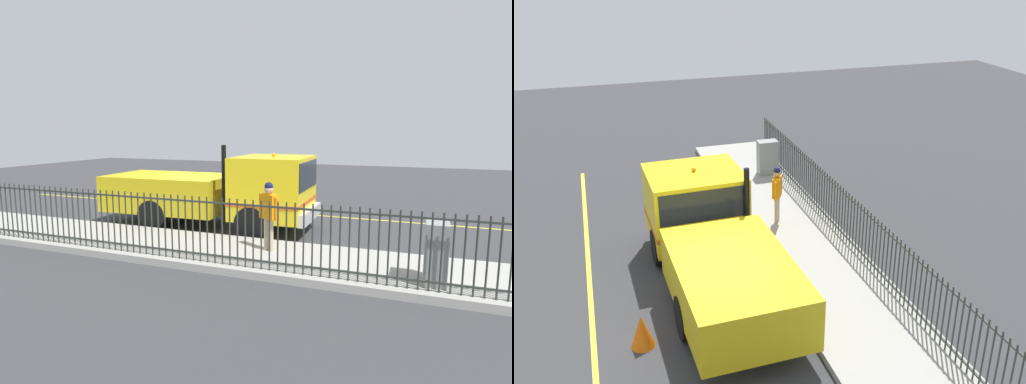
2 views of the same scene
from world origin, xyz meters
The scene contains 8 objects.
ground_plane centered at (0.00, 0.00, 0.00)m, with size 49.45×49.45×0.00m, color #38383A.
sidewalk_slab centered at (3.14, 0.00, 0.09)m, with size 2.65×22.48×0.17m, color #A3A099.
lane_marking centered at (-2.60, 0.00, 0.00)m, with size 0.12×20.23×0.01m, color yellow.
work_truck centered at (0.35, 1.48, 1.27)m, with size 2.67×6.97×2.71m.
worker_standing centered at (2.84, 3.84, 1.22)m, with size 0.42×0.57×1.71m.
iron_fence centered at (4.23, 0.00, 0.93)m, with size 0.04×19.14×1.51m.
utility_cabinet centered at (3.73, 7.62, 0.79)m, with size 0.70×0.42×1.22m, color gray.
traffic_cone centered at (-1.60, -0.65, 0.37)m, with size 0.51×0.51×0.73m, color orange.
Camera 1 is at (12.35, 7.27, 3.18)m, focal length 29.45 mm.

